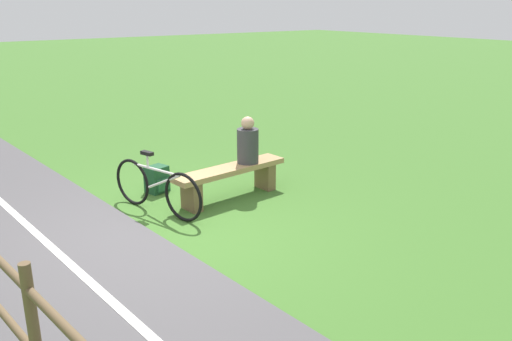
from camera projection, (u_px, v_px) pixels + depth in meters
name	position (u px, v px, depth m)	size (l,w,h in m)	color
ground_plane	(161.00, 232.00, 6.92)	(80.00, 80.00, 0.00)	#3D6B28
bench	(230.00, 176.00, 8.01)	(1.93, 0.54, 0.51)	#A88456
person_seated	(248.00, 143.00, 8.10)	(0.36, 0.36, 0.72)	#38383D
bicycle	(157.00, 188.00, 7.47)	(0.52, 1.69, 0.88)	black
backpack	(157.00, 179.00, 8.34)	(0.38, 0.36, 0.42)	#1E4C2D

